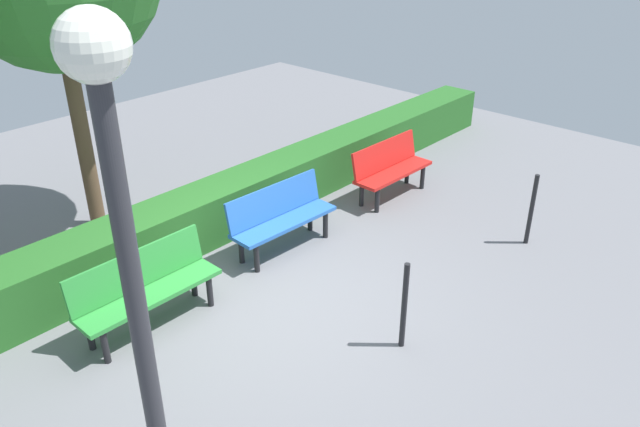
{
  "coord_description": "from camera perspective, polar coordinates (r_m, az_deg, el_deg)",
  "views": [
    {
      "loc": [
        3.99,
        4.39,
        4.2
      ],
      "look_at": [
        -1.2,
        -0.32,
        0.55
      ],
      "focal_mm": 34.69,
      "sensor_mm": 36.0,
      "label": 1
    }
  ],
  "objects": [
    {
      "name": "railing_post_near",
      "position": [
        8.58,
        18.92,
        0.33
      ],
      "size": [
        0.06,
        0.06,
        1.0
      ],
      "primitive_type": "cylinder",
      "color": "black",
      "rests_on": "ground_plane"
    },
    {
      "name": "bench_blue",
      "position": [
        8.03,
        -3.67,
        -0.16
      ],
      "size": [
        1.54,
        0.53,
        0.86
      ],
      "rotation": [
        0.0,
        0.0,
        -0.04
      ],
      "color": "blue",
      "rests_on": "ground_plane"
    },
    {
      "name": "bench_green",
      "position": [
        6.87,
        -15.81,
        -6.48
      ],
      "size": [
        1.61,
        0.46,
        0.86
      ],
      "rotation": [
        0.0,
        0.0,
        -0.01
      ],
      "color": "#2D8C38",
      "rests_on": "ground_plane"
    },
    {
      "name": "lamp_post",
      "position": [
        3.42,
        -17.68,
        -1.41
      ],
      "size": [
        0.36,
        0.36,
        3.76
      ],
      "color": "#2D2D33",
      "rests_on": "ground_plane"
    },
    {
      "name": "railing_post_mid",
      "position": [
        6.35,
        7.77,
        -8.45
      ],
      "size": [
        0.06,
        0.06,
        1.0
      ],
      "primitive_type": "cylinder",
      "color": "black",
      "rests_on": "ground_plane"
    },
    {
      "name": "bench_red",
      "position": [
        9.51,
        6.48,
        4.29
      ],
      "size": [
        1.45,
        0.5,
        0.86
      ],
      "rotation": [
        0.0,
        0.0,
        -0.02
      ],
      "color": "red",
      "rests_on": "ground_plane"
    },
    {
      "name": "ground_plane",
      "position": [
        7.27,
        -4.55,
        -7.91
      ],
      "size": [
        16.0,
        16.0,
        0.0
      ],
      "primitive_type": "plane",
      "color": "slate"
    },
    {
      "name": "hedge_row",
      "position": [
        8.76,
        -7.65,
        1.15
      ],
      "size": [
        11.86,
        0.67,
        0.7
      ],
      "primitive_type": "cube",
      "color": "#266023",
      "rests_on": "ground_plane"
    }
  ]
}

